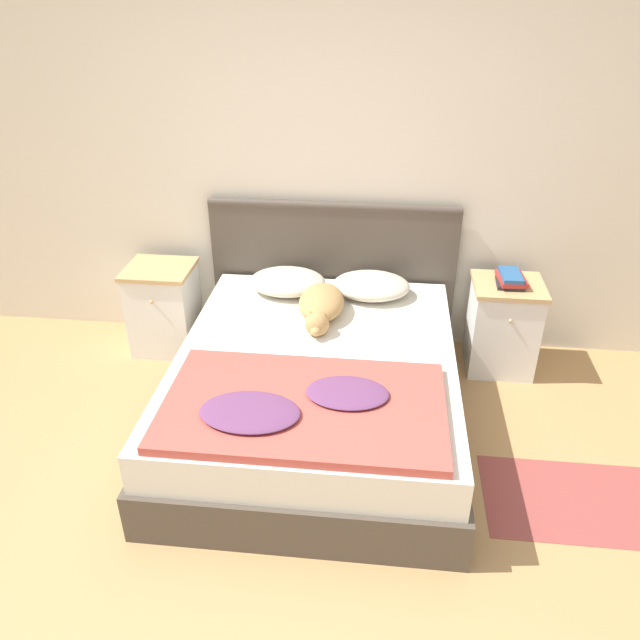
{
  "coord_description": "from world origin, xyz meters",
  "views": [
    {
      "loc": [
        0.39,
        -1.87,
        2.39
      ],
      "look_at": [
        0.05,
        1.25,
        0.6
      ],
      "focal_mm": 35.0,
      "sensor_mm": 36.0,
      "label": 1
    }
  ],
  "objects_px": {
    "nightstand_left": "(164,308)",
    "nightstand_right": "(502,326)",
    "bed": "(316,390)",
    "dog": "(321,305)",
    "pillow_right": "(371,286)",
    "pillow_left": "(287,282)",
    "book_stack": "(511,279)"
  },
  "relations": [
    {
      "from": "pillow_left",
      "to": "nightstand_right",
      "type": "bearing_deg",
      "value": 0.71
    },
    {
      "from": "nightstand_right",
      "to": "dog",
      "type": "bearing_deg",
      "value": -164.02
    },
    {
      "from": "bed",
      "to": "pillow_left",
      "type": "distance_m",
      "value": 0.85
    },
    {
      "from": "nightstand_left",
      "to": "dog",
      "type": "distance_m",
      "value": 1.22
    },
    {
      "from": "book_stack",
      "to": "pillow_left",
      "type": "bearing_deg",
      "value": -179.56
    },
    {
      "from": "nightstand_right",
      "to": "dog",
      "type": "relative_size",
      "value": 0.98
    },
    {
      "from": "nightstand_left",
      "to": "pillow_left",
      "type": "bearing_deg",
      "value": -1.16
    },
    {
      "from": "pillow_left",
      "to": "book_stack",
      "type": "distance_m",
      "value": 1.44
    },
    {
      "from": "nightstand_left",
      "to": "pillow_right",
      "type": "height_order",
      "value": "pillow_right"
    },
    {
      "from": "nightstand_right",
      "to": "book_stack",
      "type": "xyz_separation_m",
      "value": [
        0.0,
        -0.01,
        0.35
      ]
    },
    {
      "from": "bed",
      "to": "pillow_left",
      "type": "height_order",
      "value": "pillow_left"
    },
    {
      "from": "bed",
      "to": "book_stack",
      "type": "xyz_separation_m",
      "value": [
        1.16,
        0.75,
        0.42
      ]
    },
    {
      "from": "bed",
      "to": "pillow_left",
      "type": "relative_size",
      "value": 3.89
    },
    {
      "from": "pillow_right",
      "to": "book_stack",
      "type": "relative_size",
      "value": 2.08
    },
    {
      "from": "pillow_left",
      "to": "dog",
      "type": "height_order",
      "value": "dog"
    },
    {
      "from": "bed",
      "to": "pillow_right",
      "type": "relative_size",
      "value": 3.89
    },
    {
      "from": "dog",
      "to": "bed",
      "type": "bearing_deg",
      "value": -87.69
    },
    {
      "from": "nightstand_left",
      "to": "pillow_right",
      "type": "relative_size",
      "value": 1.24
    },
    {
      "from": "nightstand_right",
      "to": "pillow_left",
      "type": "xyz_separation_m",
      "value": [
        -1.43,
        -0.02,
        0.26
      ]
    },
    {
      "from": "nightstand_right",
      "to": "pillow_right",
      "type": "distance_m",
      "value": 0.92
    },
    {
      "from": "nightstand_left",
      "to": "nightstand_right",
      "type": "height_order",
      "value": "same"
    },
    {
      "from": "nightstand_left",
      "to": "dog",
      "type": "xyz_separation_m",
      "value": [
        1.14,
        -0.34,
        0.27
      ]
    },
    {
      "from": "pillow_right",
      "to": "book_stack",
      "type": "distance_m",
      "value": 0.88
    },
    {
      "from": "nightstand_right",
      "to": "pillow_right",
      "type": "height_order",
      "value": "pillow_right"
    },
    {
      "from": "pillow_right",
      "to": "dog",
      "type": "distance_m",
      "value": 0.43
    },
    {
      "from": "nightstand_left",
      "to": "book_stack",
      "type": "distance_m",
      "value": 2.34
    },
    {
      "from": "bed",
      "to": "nightstand_left",
      "type": "bearing_deg",
      "value": 146.87
    },
    {
      "from": "nightstand_left",
      "to": "dog",
      "type": "height_order",
      "value": "dog"
    },
    {
      "from": "nightstand_right",
      "to": "book_stack",
      "type": "height_order",
      "value": "book_stack"
    },
    {
      "from": "dog",
      "to": "book_stack",
      "type": "distance_m",
      "value": 1.22
    },
    {
      "from": "bed",
      "to": "pillow_right",
      "type": "bearing_deg",
      "value": 69.42
    },
    {
      "from": "bed",
      "to": "dog",
      "type": "distance_m",
      "value": 0.54
    }
  ]
}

